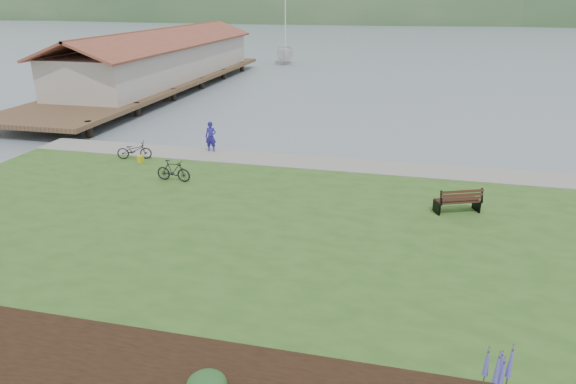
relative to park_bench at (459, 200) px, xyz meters
name	(u,v)px	position (x,y,z in m)	size (l,w,h in m)	color
ground	(324,231)	(-4.85, -1.98, -0.92)	(600.00, 600.00, 0.00)	slate
lawn	(315,250)	(-4.85, -3.98, -0.72)	(34.00, 20.00, 0.40)	#2E581F
shoreline_path	(348,165)	(-4.85, 4.92, -0.51)	(34.00, 2.20, 0.03)	gray
far_hillside	(472,21)	(15.15, 168.02, -0.92)	(580.00, 80.00, 38.00)	#31542F
pier_pavilion	(163,59)	(-24.85, 25.54, 1.72)	(8.00, 36.00, 5.40)	#4C3826
park_bench	(459,200)	(0.00, 0.00, 0.00)	(1.83, 1.28, 1.05)	black
person	(211,134)	(-12.29, 5.52, 0.44)	(0.70, 0.48, 1.92)	navy
bicycle_a	(134,150)	(-15.63, 3.40, -0.06)	(1.75, 0.61, 0.92)	black
bicycle_b	(173,171)	(-12.23, 0.78, -0.03)	(1.62, 0.47, 0.98)	black
sailboat	(285,64)	(-18.14, 45.96, -0.92)	(9.68, 9.86, 25.52)	silver
pannier	(141,159)	(-15.06, 2.95, -0.35)	(0.21, 0.32, 0.34)	gold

